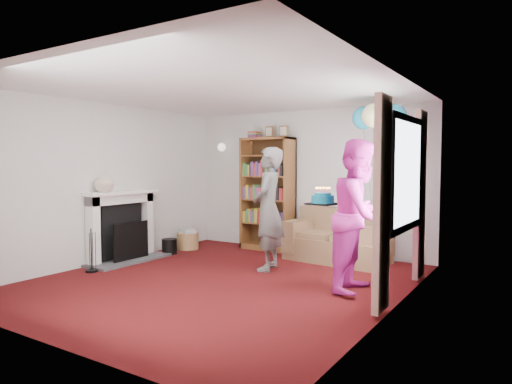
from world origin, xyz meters
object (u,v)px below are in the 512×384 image
Objects in this scene: sofa at (339,241)px; birthday_cake at (323,199)px; person_striped at (268,209)px; person_magenta at (360,216)px; bookcase at (268,195)px.

birthday_cake reaches higher than sofa.
person_striped is at bearing 164.10° from birthday_cake.
sofa is 1.86m from person_magenta.
person_striped is 1.56m from person_magenta.
person_magenta is (2.35, -1.75, -0.06)m from bookcase.
person_magenta is at bearing -8.40° from birthday_cake.
sofa is 0.87× the size of person_striped.
bookcase is 2.47m from birthday_cake.
birthday_cake is at bearing -42.60° from bookcase.
birthday_cake is (1.82, -1.67, 0.11)m from bookcase.
person_magenta reaches higher than birthday_cake.
bookcase is 1.43× the size of sofa.
birthday_cake is (0.99, -0.28, 0.20)m from person_striped.
bookcase is 6.40× the size of birthday_cake.
person_striped is 0.97× the size of person_magenta.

